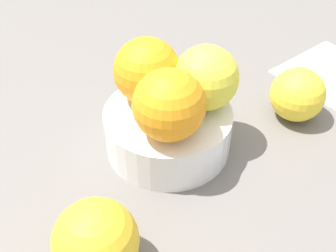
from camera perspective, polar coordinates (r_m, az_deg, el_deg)
ground_plane at (r=47.90cm, az=0.00°, el=-3.45°), size 110.00×110.00×2.00cm
fruit_bowl at (r=45.67cm, az=0.00°, el=-0.56°), size 13.32×13.32×4.74cm
orange_in_bowl_0 at (r=43.92cm, az=-2.79°, el=7.26°), size 6.88×6.88×6.88cm
orange_in_bowl_1 at (r=43.41cm, az=4.91°, el=6.49°), size 6.64×6.64×6.64cm
orange_in_bowl_2 at (r=39.43cm, az=0.13°, el=2.79°), size 6.88×6.88×6.88cm
orange_loose_0 at (r=35.63cm, az=-9.50°, el=-14.76°), size 6.97×6.97×6.97cm
orange_loose_1 at (r=51.50cm, az=16.44°, el=4.29°), size 6.23×6.23×6.23cm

